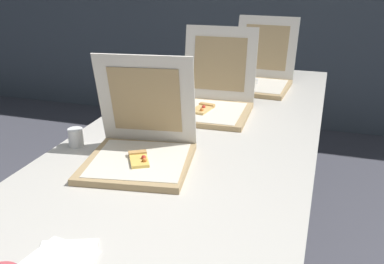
% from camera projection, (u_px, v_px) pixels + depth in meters
% --- Properties ---
extents(table, '(0.93, 2.37, 0.74)m').
position_uv_depth(table, '(200.00, 140.00, 1.80)').
color(table, beige).
rests_on(table, ground).
extents(pizza_box_front, '(0.39, 0.40, 0.36)m').
position_uv_depth(pizza_box_front, '(140.00, 148.00, 1.48)').
color(pizza_box_front, tan).
rests_on(pizza_box_front, table).
extents(pizza_box_middle, '(0.36, 0.42, 0.36)m').
position_uv_depth(pizza_box_middle, '(212.00, 101.00, 1.98)').
color(pizza_box_middle, tan).
rests_on(pizza_box_middle, table).
extents(pizza_box_back, '(0.37, 0.46, 0.35)m').
position_uv_depth(pizza_box_back, '(258.00, 77.00, 2.39)').
color(pizza_box_back, tan).
rests_on(pizza_box_back, table).
extents(cup_white_mid, '(0.06, 0.06, 0.07)m').
position_uv_depth(cup_white_mid, '(137.00, 110.00, 1.92)').
color(cup_white_mid, white).
rests_on(cup_white_mid, table).
extents(cup_white_near_left, '(0.06, 0.06, 0.07)m').
position_uv_depth(cup_white_near_left, '(76.00, 137.00, 1.62)').
color(cup_white_near_left, white).
rests_on(cup_white_near_left, table).
extents(napkin_pile, '(0.18, 0.18, 0.01)m').
position_uv_depth(napkin_pile, '(61.00, 259.00, 1.01)').
color(napkin_pile, white).
rests_on(napkin_pile, table).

